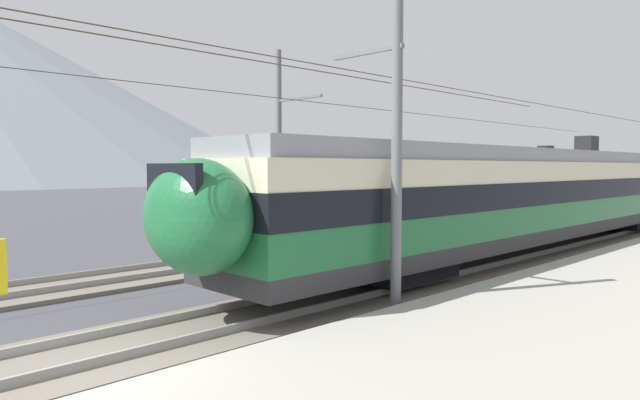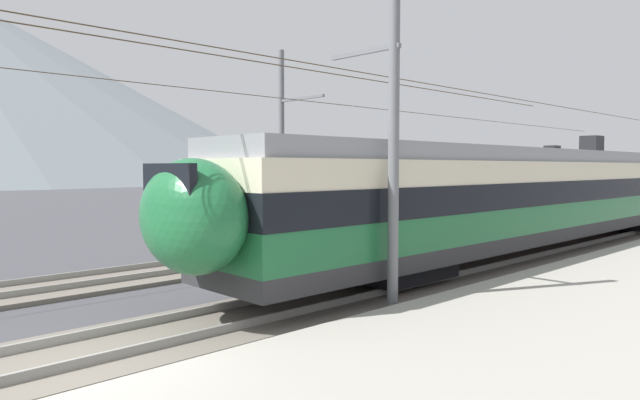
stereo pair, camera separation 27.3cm
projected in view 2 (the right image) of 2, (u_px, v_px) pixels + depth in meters
name	position (u px, v px, depth m)	size (l,w,h in m)	color
ground_plane	(67.00, 384.00, 8.39)	(400.00, 400.00, 0.00)	#424247
track_near	(45.00, 364.00, 9.08)	(120.00, 3.00, 0.28)	#6B6359
train_near_platform	(538.00, 194.00, 20.82)	(30.47, 2.92, 4.27)	#2D2D30
train_far_track	(517.00, 185.00, 32.01)	(27.27, 3.02, 4.27)	#2D2D30
catenary_mast_mid	(388.00, 141.00, 12.32)	(49.53, 2.02, 7.15)	slate
catenary_mast_far_side	(284.00, 144.00, 22.84)	(49.53, 2.62, 7.93)	slate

